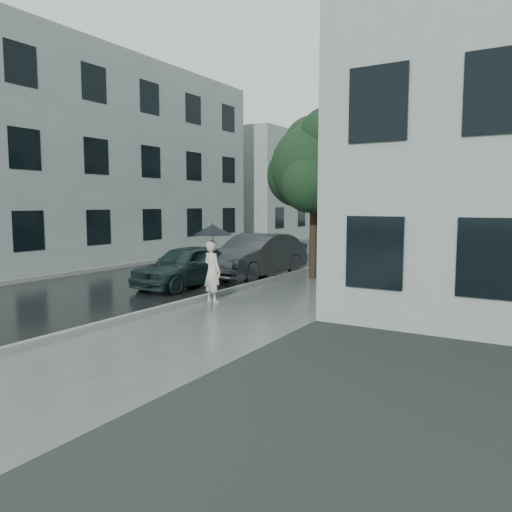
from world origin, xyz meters
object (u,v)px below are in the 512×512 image
Objects in this scene: pedestrian at (212,271)px; car_far at (256,256)px; lamp_post at (335,197)px; car_near at (187,266)px; street_tree at (316,166)px.

pedestrian is 0.35× the size of car_far.
pedestrian is at bearing -70.47° from car_far.
lamp_post is 8.40m from car_near.
lamp_post is 1.09× the size of car_far.
car_far is at bearing -151.43° from street_tree.
car_near is at bearing -19.27° from pedestrian.
lamp_post reaches higher than car_near.
street_tree is at bearing -75.06° from lamp_post.
car_far is (0.85, 2.85, 0.11)m from car_near.
pedestrian is at bearing -33.89° from car_near.
street_tree is 1.50× the size of car_near.
lamp_post is at bearing 102.19° from street_tree.
lamp_post is 1.31× the size of car_near.
pedestrian is 0.28× the size of street_tree.
car_far is at bearing -97.61° from lamp_post.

